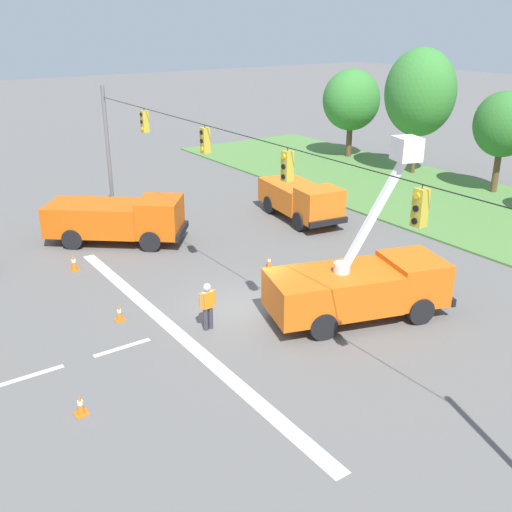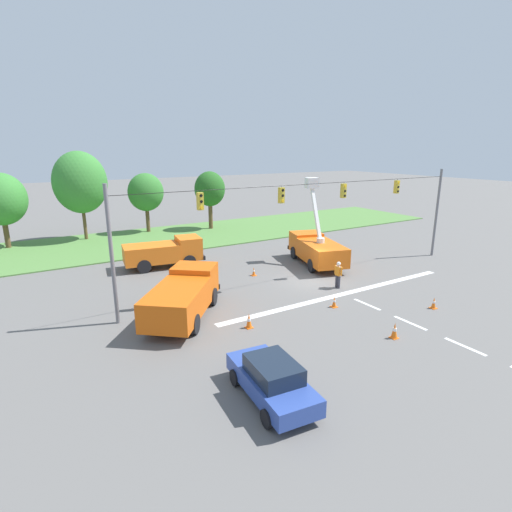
{
  "view_description": "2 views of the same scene",
  "coord_description": "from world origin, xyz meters",
  "px_view_note": "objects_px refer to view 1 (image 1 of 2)",
  "views": [
    {
      "loc": [
        17.04,
        -11.25,
        10.32
      ],
      "look_at": [
        -1.26,
        1.34,
        1.48
      ],
      "focal_mm": 42.0,
      "sensor_mm": 36.0,
      "label": 1
    },
    {
      "loc": [
        -16.88,
        -20.14,
        8.83
      ],
      "look_at": [
        -2.35,
        3.59,
        1.27
      ],
      "focal_mm": 28.0,
      "sensor_mm": 36.0,
      "label": 2
    }
  ],
  "objects_px": {
    "tree_west": "(420,93)",
    "utility_truck_support_far": "(301,199)",
    "tree_far_west": "(351,100)",
    "road_worker": "(208,304)",
    "tree_centre": "(503,125)",
    "traffic_cone_mid_right": "(80,404)",
    "traffic_cone_near_bucket": "(269,262)",
    "utility_truck_support_near": "(117,218)",
    "traffic_cone_foreground_right": "(119,312)",
    "utility_truck_bucket_lift": "(360,284)",
    "traffic_cone_foreground_left": "(74,262)"
  },
  "relations": [
    {
      "from": "tree_centre",
      "to": "utility_truck_support_near",
      "type": "distance_m",
      "value": 23.77
    },
    {
      "from": "traffic_cone_mid_right",
      "to": "utility_truck_support_far",
      "type": "bearing_deg",
      "value": 122.63
    },
    {
      "from": "traffic_cone_mid_right",
      "to": "traffic_cone_foreground_left",
      "type": "bearing_deg",
      "value": 162.2
    },
    {
      "from": "tree_centre",
      "to": "traffic_cone_mid_right",
      "type": "height_order",
      "value": "tree_centre"
    },
    {
      "from": "utility_truck_bucket_lift",
      "to": "road_worker",
      "type": "height_order",
      "value": "utility_truck_bucket_lift"
    },
    {
      "from": "tree_west",
      "to": "utility_truck_support_far",
      "type": "height_order",
      "value": "tree_west"
    },
    {
      "from": "tree_west",
      "to": "traffic_cone_near_bucket",
      "type": "xyz_separation_m",
      "value": [
        8.24,
        -18.47,
        -5.33
      ]
    },
    {
      "from": "tree_centre",
      "to": "traffic_cone_foreground_left",
      "type": "distance_m",
      "value": 26.5
    },
    {
      "from": "traffic_cone_foreground_left",
      "to": "traffic_cone_mid_right",
      "type": "distance_m",
      "value": 10.76
    },
    {
      "from": "tree_far_west",
      "to": "road_worker",
      "type": "xyz_separation_m",
      "value": [
        18.2,
        -23.5,
        -3.46
      ]
    },
    {
      "from": "utility_truck_support_far",
      "to": "traffic_cone_mid_right",
      "type": "xyz_separation_m",
      "value": [
        10.22,
        -15.97,
        -0.86
      ]
    },
    {
      "from": "traffic_cone_near_bucket",
      "to": "utility_truck_support_near",
      "type": "bearing_deg",
      "value": -148.77
    },
    {
      "from": "tree_west",
      "to": "traffic_cone_foreground_right",
      "type": "height_order",
      "value": "tree_west"
    },
    {
      "from": "utility_truck_support_far",
      "to": "traffic_cone_near_bucket",
      "type": "height_order",
      "value": "utility_truck_support_far"
    },
    {
      "from": "road_worker",
      "to": "traffic_cone_mid_right",
      "type": "relative_size",
      "value": 2.68
    },
    {
      "from": "utility_truck_support_near",
      "to": "traffic_cone_foreground_right",
      "type": "relative_size",
      "value": 10.49
    },
    {
      "from": "tree_far_west",
      "to": "traffic_cone_foreground_right",
      "type": "bearing_deg",
      "value": -58.6
    },
    {
      "from": "tree_centre",
      "to": "traffic_cone_near_bucket",
      "type": "xyz_separation_m",
      "value": [
        1.89,
        -18.85,
        -3.99
      ]
    },
    {
      "from": "tree_far_west",
      "to": "traffic_cone_mid_right",
      "type": "xyz_separation_m",
      "value": [
        20.47,
        -28.94,
        -4.13
      ]
    },
    {
      "from": "utility_truck_support_far",
      "to": "traffic_cone_foreground_right",
      "type": "xyz_separation_m",
      "value": [
        5.52,
        -12.87,
        -0.87
      ]
    },
    {
      "from": "tree_far_west",
      "to": "tree_west",
      "type": "height_order",
      "value": "tree_west"
    },
    {
      "from": "tree_far_west",
      "to": "traffic_cone_mid_right",
      "type": "height_order",
      "value": "tree_far_west"
    },
    {
      "from": "utility_truck_support_far",
      "to": "road_worker",
      "type": "height_order",
      "value": "utility_truck_support_far"
    },
    {
      "from": "traffic_cone_mid_right",
      "to": "utility_truck_bucket_lift",
      "type": "bearing_deg",
      "value": 89.54
    },
    {
      "from": "tree_far_west",
      "to": "tree_west",
      "type": "bearing_deg",
      "value": 0.31
    },
    {
      "from": "road_worker",
      "to": "traffic_cone_foreground_right",
      "type": "bearing_deg",
      "value": -135.96
    },
    {
      "from": "utility_truck_support_near",
      "to": "road_worker",
      "type": "bearing_deg",
      "value": -4.91
    },
    {
      "from": "tree_centre",
      "to": "utility_truck_bucket_lift",
      "type": "distance_m",
      "value": 20.53
    },
    {
      "from": "road_worker",
      "to": "tree_west",
      "type": "bearing_deg",
      "value": 116.18
    },
    {
      "from": "tree_west",
      "to": "utility_truck_support_far",
      "type": "distance_m",
      "value": 14.22
    },
    {
      "from": "tree_west",
      "to": "utility_truck_bucket_lift",
      "type": "relative_size",
      "value": 1.21
    },
    {
      "from": "tree_far_west",
      "to": "road_worker",
      "type": "bearing_deg",
      "value": -52.24
    },
    {
      "from": "traffic_cone_foreground_right",
      "to": "traffic_cone_foreground_left",
      "type": "bearing_deg",
      "value": 178.01
    },
    {
      "from": "tree_far_west",
      "to": "utility_truck_bucket_lift",
      "type": "height_order",
      "value": "tree_far_west"
    },
    {
      "from": "tree_centre",
      "to": "road_worker",
      "type": "bearing_deg",
      "value": -77.7
    },
    {
      "from": "traffic_cone_foreground_left",
      "to": "traffic_cone_mid_right",
      "type": "xyz_separation_m",
      "value": [
        10.25,
        -3.29,
        -0.07
      ]
    },
    {
      "from": "road_worker",
      "to": "traffic_cone_foreground_right",
      "type": "relative_size",
      "value": 2.77
    },
    {
      "from": "utility_truck_bucket_lift",
      "to": "traffic_cone_near_bucket",
      "type": "bearing_deg",
      "value": 179.92
    },
    {
      "from": "tree_west",
      "to": "road_worker",
      "type": "relative_size",
      "value": 4.85
    },
    {
      "from": "utility_truck_support_far",
      "to": "traffic_cone_mid_right",
      "type": "relative_size",
      "value": 9.31
    },
    {
      "from": "tree_far_west",
      "to": "tree_centre",
      "type": "height_order",
      "value": "tree_far_west"
    },
    {
      "from": "utility_truck_support_near",
      "to": "traffic_cone_near_bucket",
      "type": "height_order",
      "value": "utility_truck_support_near"
    },
    {
      "from": "utility_truck_support_far",
      "to": "traffic_cone_near_bucket",
      "type": "distance_m",
      "value": 7.2
    },
    {
      "from": "tree_west",
      "to": "traffic_cone_foreground_right",
      "type": "bearing_deg",
      "value": -70.54
    },
    {
      "from": "tree_west",
      "to": "utility_truck_support_far",
      "type": "bearing_deg",
      "value": -74.45
    },
    {
      "from": "traffic_cone_foreground_right",
      "to": "tree_west",
      "type": "bearing_deg",
      "value": 109.46
    },
    {
      "from": "utility_truck_support_far",
      "to": "traffic_cone_foreground_left",
      "type": "relative_size",
      "value": 7.9
    },
    {
      "from": "tree_centre",
      "to": "utility_truck_support_far",
      "type": "height_order",
      "value": "tree_centre"
    },
    {
      "from": "tree_west",
      "to": "utility_truck_support_near",
      "type": "height_order",
      "value": "tree_west"
    },
    {
      "from": "tree_west",
      "to": "utility_truck_bucket_lift",
      "type": "distance_m",
      "value": 23.53
    }
  ]
}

